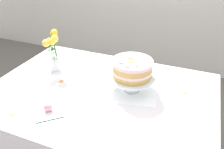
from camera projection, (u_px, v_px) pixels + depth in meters
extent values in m
cube|color=white|center=(100.00, 93.00, 1.45)|extent=(1.40, 1.00, 0.03)
cylinder|color=brown|center=(61.00, 89.00, 2.15)|extent=(0.06, 0.06, 0.71)
cylinder|color=brown|center=(194.00, 122.00, 1.76)|extent=(0.06, 0.06, 0.71)
cube|color=white|center=(131.00, 89.00, 1.45)|extent=(0.37, 0.37, 0.00)
cylinder|color=silver|center=(131.00, 88.00, 1.45)|extent=(0.11, 0.11, 0.01)
cylinder|color=silver|center=(131.00, 83.00, 1.43)|extent=(0.03, 0.03, 0.07)
cylinder|color=silver|center=(132.00, 77.00, 1.41)|extent=(0.29, 0.29, 0.01)
cylinder|color=tan|center=(132.00, 74.00, 1.39)|extent=(0.24, 0.24, 0.03)
cylinder|color=beige|center=(132.00, 70.00, 1.38)|extent=(0.24, 0.24, 0.02)
cylinder|color=tan|center=(132.00, 66.00, 1.37)|extent=(0.24, 0.24, 0.03)
cylinder|color=beige|center=(132.00, 62.00, 1.35)|extent=(0.25, 0.25, 0.02)
ellipsoid|color=orange|center=(130.00, 58.00, 1.37)|extent=(0.03, 0.03, 0.01)
ellipsoid|color=yellow|center=(131.00, 62.00, 1.32)|extent=(0.03, 0.02, 0.01)
ellipsoid|color=pink|center=(133.00, 58.00, 1.37)|extent=(0.04, 0.04, 0.01)
ellipsoid|color=#E56B51|center=(136.00, 66.00, 1.29)|extent=(0.03, 0.04, 0.01)
ellipsoid|color=pink|center=(121.00, 63.00, 1.31)|extent=(0.04, 0.03, 0.01)
ellipsoid|color=#E56B51|center=(127.00, 67.00, 1.27)|extent=(0.03, 0.03, 0.01)
ellipsoid|color=orange|center=(132.00, 58.00, 1.37)|extent=(0.03, 0.04, 0.01)
cylinder|color=silver|center=(55.00, 66.00, 1.66)|extent=(0.07, 0.07, 0.06)
cone|color=silver|center=(54.00, 59.00, 1.63)|extent=(0.09, 0.09, 0.05)
cylinder|color=#2D6028|center=(55.00, 49.00, 1.58)|extent=(0.03, 0.01, 0.16)
sphere|color=yellow|center=(55.00, 39.00, 1.53)|extent=(0.05, 0.05, 0.05)
cylinder|color=#2D6028|center=(55.00, 45.00, 1.59)|extent=(0.02, 0.02, 0.18)
sphere|color=yellow|center=(54.00, 33.00, 1.55)|extent=(0.05, 0.05, 0.05)
cylinder|color=#2D6028|center=(54.00, 46.00, 1.61)|extent=(0.01, 0.03, 0.17)
sphere|color=yellow|center=(53.00, 34.00, 1.58)|extent=(0.04, 0.04, 0.04)
cylinder|color=#2D6028|center=(51.00, 49.00, 1.60)|extent=(0.02, 0.01, 0.13)
sphere|color=yellow|center=(49.00, 40.00, 1.57)|extent=(0.04, 0.04, 0.04)
ellipsoid|color=#236B2D|center=(52.00, 48.00, 1.60)|extent=(0.05, 0.03, 0.02)
cylinder|color=#2D6028|center=(49.00, 51.00, 1.58)|extent=(0.02, 0.03, 0.13)
sphere|color=yellow|center=(46.00, 43.00, 1.54)|extent=(0.05, 0.05, 0.05)
ellipsoid|color=#236B2D|center=(49.00, 50.00, 1.57)|extent=(0.04, 0.05, 0.02)
cylinder|color=#2D6028|center=(53.00, 50.00, 1.57)|extent=(0.02, 0.02, 0.14)
sphere|color=yellow|center=(52.00, 42.00, 1.53)|extent=(0.04, 0.04, 0.04)
ellipsoid|color=#236B2D|center=(53.00, 49.00, 1.58)|extent=(0.05, 0.05, 0.01)
cylinder|color=#2D6028|center=(50.00, 120.00, 1.20)|extent=(0.11, 0.10, 0.01)
sphere|color=pink|center=(48.00, 107.00, 1.26)|extent=(0.05, 0.05, 0.05)
ellipsoid|color=orange|center=(61.00, 82.00, 1.53)|extent=(0.04, 0.05, 0.01)
ellipsoid|color=orange|center=(13.00, 114.00, 1.24)|extent=(0.04, 0.04, 0.00)
ellipsoid|color=orange|center=(185.00, 93.00, 1.41)|extent=(0.03, 0.03, 0.01)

